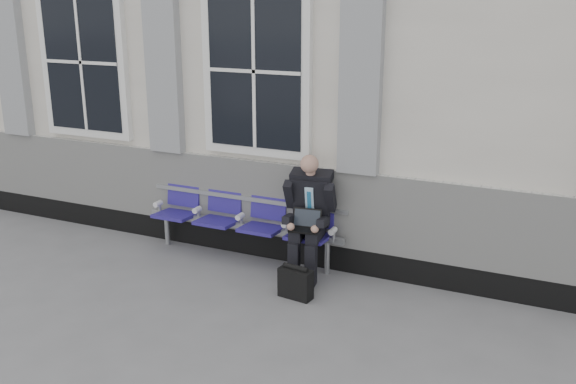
% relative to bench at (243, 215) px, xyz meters
% --- Properties ---
extents(ground, '(70.00, 70.00, 0.00)m').
position_rel_bench_xyz_m(ground, '(-0.21, -1.32, -0.55)').
color(ground, slate).
rests_on(ground, ground).
extents(station_building, '(14.40, 4.40, 4.49)m').
position_rel_bench_xyz_m(station_building, '(-0.23, 2.15, 1.67)').
color(station_building, silver).
rests_on(station_building, ground).
extents(bench, '(2.60, 0.47, 0.91)m').
position_rel_bench_xyz_m(bench, '(0.00, 0.00, 0.00)').
color(bench, '#9EA0A3').
rests_on(bench, ground).
extents(businessman, '(0.59, 0.80, 1.41)m').
position_rel_bench_xyz_m(businessman, '(0.92, -0.13, 0.21)').
color(businessman, black).
rests_on(businessman, ground).
extents(briefcase, '(0.38, 0.20, 0.37)m').
position_rel_bench_xyz_m(briefcase, '(1.02, -0.74, -0.38)').
color(briefcase, black).
rests_on(briefcase, ground).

